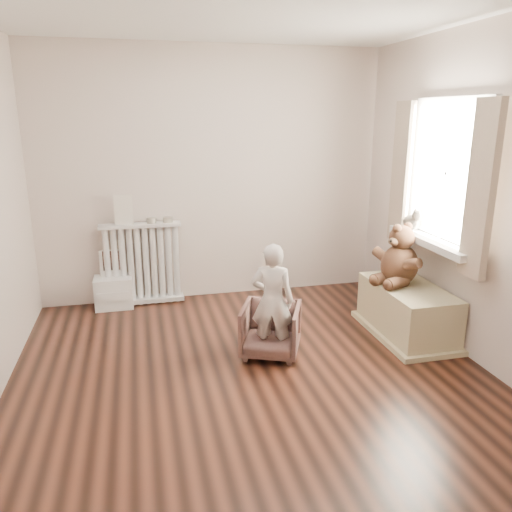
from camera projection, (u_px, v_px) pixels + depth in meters
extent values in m
cube|color=black|center=(251.00, 372.00, 3.86)|extent=(3.60, 3.60, 0.01)
cube|color=white|center=(249.00, 3.00, 3.15)|extent=(3.60, 3.60, 0.01)
cube|color=beige|center=(212.00, 176.00, 5.19)|extent=(3.60, 0.02, 2.60)
cube|color=beige|center=(359.00, 291.00, 1.82)|extent=(3.60, 0.02, 2.60)
cube|color=beige|center=(474.00, 197.00, 3.91)|extent=(0.02, 3.60, 2.60)
cube|color=white|center=(448.00, 173.00, 4.14)|extent=(0.03, 0.90, 1.10)
cube|color=silver|center=(432.00, 242.00, 4.28)|extent=(0.22, 1.10, 0.06)
cube|color=#B9A68D|center=(481.00, 191.00, 3.60)|extent=(0.06, 0.26, 1.30)
cube|color=#B9A68D|center=(401.00, 173.00, 4.67)|extent=(0.06, 0.26, 1.30)
cube|color=silver|center=(143.00, 268.00, 5.16)|extent=(0.82, 0.15, 0.86)
cube|color=beige|center=(124.00, 210.00, 4.96)|extent=(0.18, 0.02, 0.30)
cylinder|color=#A59E8C|center=(151.00, 220.00, 5.05)|extent=(0.10, 0.10, 0.06)
cylinder|color=#A59E8C|center=(168.00, 220.00, 5.09)|extent=(0.10, 0.10, 0.06)
cube|color=silver|center=(113.00, 282.00, 5.09)|extent=(0.38, 0.27, 0.59)
imported|color=brown|center=(271.00, 330.00, 4.10)|extent=(0.61, 0.62, 0.43)
imported|color=beige|center=(272.00, 301.00, 3.98)|extent=(0.40, 0.34, 0.94)
cube|color=beige|center=(407.00, 313.00, 4.48)|extent=(0.51, 0.97, 0.46)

